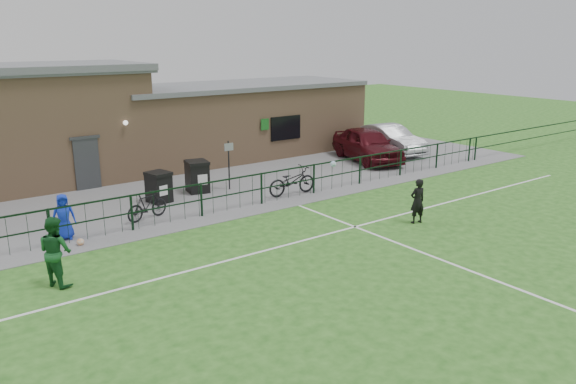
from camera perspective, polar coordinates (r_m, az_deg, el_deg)
ground at (r=14.68m, az=11.85°, el=-9.11°), size 90.00×90.00×0.00m
paving_strip at (r=25.16m, az=-11.61°, el=1.31°), size 34.00×13.00×0.02m
pitch_line_touch at (r=20.31m, az=-4.71°, el=-1.83°), size 28.00×0.10×0.01m
pitch_line_mid at (r=17.36m, az=1.97°, el=-4.84°), size 28.00×0.10×0.01m
pitch_line_perp at (r=16.13m, az=16.64°, el=-7.13°), size 0.10×16.00×0.01m
perimeter_fence at (r=20.30m, az=-5.05°, el=-0.09°), size 28.00×0.10×1.20m
wheelie_bin_left at (r=21.58m, az=-12.99°, el=0.38°), size 0.86×0.93×1.07m
wheelie_bin_right at (r=22.71m, az=-9.21°, el=1.47°), size 0.93×1.02×1.18m
sign_post at (r=22.82m, az=-6.02°, el=2.71°), size 0.08×0.08×2.00m
car_maroon at (r=28.39m, az=8.06°, el=4.81°), size 3.21×5.22×1.66m
car_silver at (r=30.57m, az=10.25°, el=5.31°), size 2.13×4.68×1.49m
bicycle_d at (r=19.63m, az=-14.13°, el=-1.35°), size 1.67×0.84×0.97m
bicycle_e at (r=22.02m, az=0.40°, el=1.12°), size 2.13×0.85×1.10m
spectator_child at (r=18.45m, az=-21.83°, el=-2.35°), size 0.76×0.56×1.43m
goalkeeper_kick at (r=19.18m, az=12.71°, el=-0.77°), size 1.11×3.84×1.60m
outfield_player at (r=15.13m, az=-22.55°, el=-5.58°), size 0.98×1.07×1.79m
ball_ground at (r=17.94m, az=-20.33°, el=-4.79°), size 0.22×0.22×0.22m
clubhouse at (r=27.14m, az=-16.28°, el=6.80°), size 24.25×5.40×4.96m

